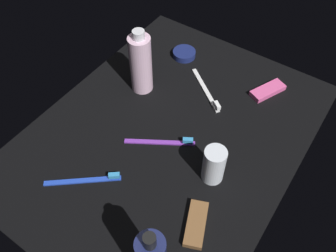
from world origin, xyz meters
The scene contains 9 objects.
ground_plane centered at (0.00, 0.00, -0.60)cm, with size 84.00×64.00×1.20cm, color black.
bodywash_bottle centered at (-9.77, -15.66, 8.99)cm, with size 6.08×6.08×19.52cm.
deodorant_stick centered at (4.76, 15.89, 4.96)cm, with size 5.18×5.18×9.92cm, color silver.
toothbrush_white centered at (-18.33, 1.17, 0.61)cm, with size 11.74×15.13×2.10cm.
toothbrush_blue centered at (22.40, -7.59, 0.61)cm, with size 12.36×14.67×2.10cm.
toothbrush_purple centered at (3.18, 0.64, 0.61)cm, with size 10.48×15.94×2.10cm.
snack_bar_pink centered at (-28.32, 15.07, 0.75)cm, with size 10.40×4.00×1.50cm, color #E55999.
snack_bar_brown centered at (17.34, 19.21, 0.75)cm, with size 10.40×4.00×1.50cm, color brown.
cream_tin_left centered at (-28.17, -13.18, 0.96)cm, with size 7.10×7.10×1.91cm, color navy.
Camera 1 is at (46.64, 32.00, 73.23)cm, focal length 38.01 mm.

